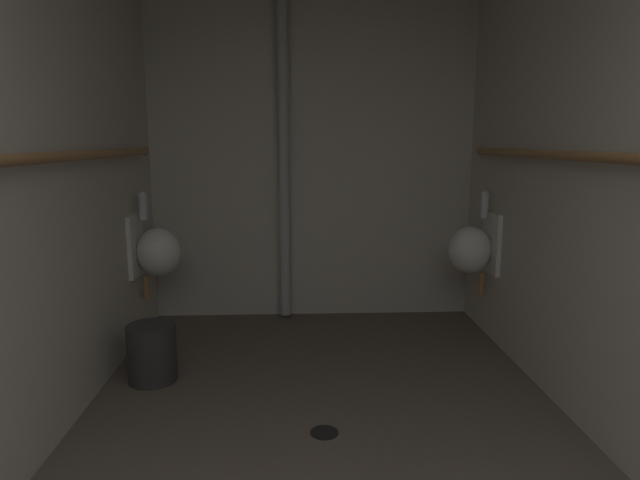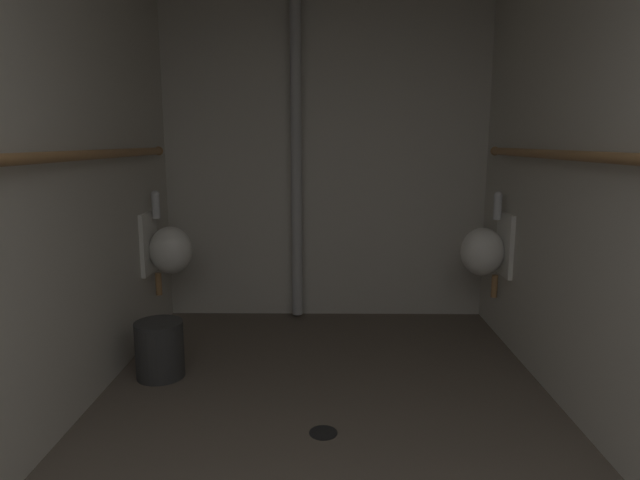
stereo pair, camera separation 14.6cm
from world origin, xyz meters
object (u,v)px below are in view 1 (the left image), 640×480
(urinal_left_mid, at_px, (155,250))
(urinal_right_mid, at_px, (473,248))
(waste_bin, at_px, (152,353))
(standpipe_back_wall, at_px, (284,153))
(floor_drain, at_px, (324,432))

(urinal_left_mid, bearing_deg, urinal_right_mid, -0.72)
(waste_bin, bearing_deg, standpipe_back_wall, 56.02)
(urinal_left_mid, bearing_deg, floor_drain, -49.73)
(urinal_left_mid, xyz_separation_m, floor_drain, (1.12, -1.32, -0.66))
(floor_drain, bearing_deg, urinal_right_mid, 48.79)
(standpipe_back_wall, height_order, floor_drain, standpipe_back_wall)
(standpipe_back_wall, distance_m, waste_bin, 1.80)
(floor_drain, distance_m, waste_bin, 1.20)
(urinal_right_mid, distance_m, waste_bin, 2.28)
(standpipe_back_wall, bearing_deg, urinal_right_mid, -20.15)
(standpipe_back_wall, xyz_separation_m, floor_drain, (0.22, -1.79, -1.32))
(waste_bin, bearing_deg, floor_drain, -32.87)
(floor_drain, bearing_deg, standpipe_back_wall, 97.05)
(standpipe_back_wall, distance_m, floor_drain, 2.24)
(urinal_right_mid, bearing_deg, waste_bin, -163.00)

